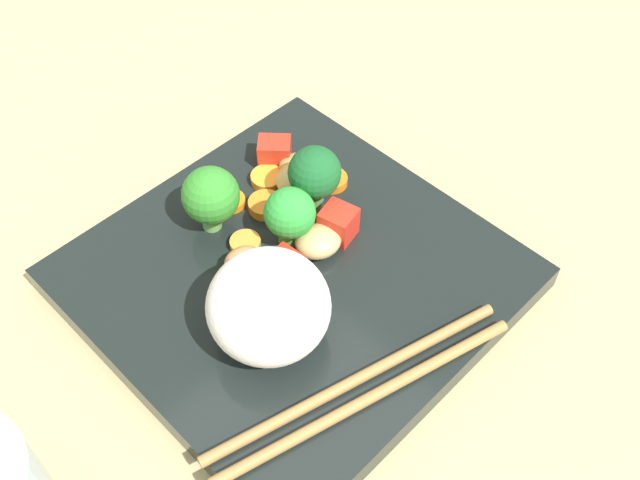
{
  "coord_description": "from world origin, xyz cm",
  "views": [
    {
      "loc": [
        20.42,
        22.88,
        41.79
      ],
      "look_at": [
        -1.97,
        0.65,
        3.88
      ],
      "focal_mm": 41.49,
      "sensor_mm": 36.0,
      "label": 1
    }
  ],
  "objects_px": {
    "carrot_slice_0": "(245,244)",
    "chopstick_pair": "(362,389)",
    "rice_mound": "(269,306)",
    "broccoli_floret_0": "(211,196)",
    "square_plate": "(293,278)"
  },
  "relations": [
    {
      "from": "carrot_slice_0",
      "to": "chopstick_pair",
      "type": "bearing_deg",
      "value": 78.96
    },
    {
      "from": "rice_mound",
      "to": "carrot_slice_0",
      "type": "bearing_deg",
      "value": -119.01
    },
    {
      "from": "broccoli_floret_0",
      "to": "carrot_slice_0",
      "type": "xyz_separation_m",
      "value": [
        -0.0,
        0.03,
        -0.03
      ]
    },
    {
      "from": "carrot_slice_0",
      "to": "chopstick_pair",
      "type": "xyz_separation_m",
      "value": [
        0.03,
        0.13,
        0.0
      ]
    },
    {
      "from": "rice_mound",
      "to": "chopstick_pair",
      "type": "height_order",
      "value": "rice_mound"
    },
    {
      "from": "square_plate",
      "to": "broccoli_floret_0",
      "type": "xyz_separation_m",
      "value": [
        0.01,
        -0.07,
        0.04
      ]
    },
    {
      "from": "square_plate",
      "to": "broccoli_floret_0",
      "type": "distance_m",
      "value": 0.08
    },
    {
      "from": "square_plate",
      "to": "broccoli_floret_0",
      "type": "relative_size",
      "value": 5.11
    },
    {
      "from": "square_plate",
      "to": "carrot_slice_0",
      "type": "distance_m",
      "value": 0.04
    },
    {
      "from": "rice_mound",
      "to": "broccoli_floret_0",
      "type": "height_order",
      "value": "rice_mound"
    },
    {
      "from": "broccoli_floret_0",
      "to": "carrot_slice_0",
      "type": "distance_m",
      "value": 0.04
    },
    {
      "from": "square_plate",
      "to": "chopstick_pair",
      "type": "bearing_deg",
      "value": 69.81
    },
    {
      "from": "broccoli_floret_0",
      "to": "chopstick_pair",
      "type": "relative_size",
      "value": 0.25
    },
    {
      "from": "chopstick_pair",
      "to": "carrot_slice_0",
      "type": "bearing_deg",
      "value": 93.86
    },
    {
      "from": "broccoli_floret_0",
      "to": "chopstick_pair",
      "type": "xyz_separation_m",
      "value": [
        0.02,
        0.17,
        -0.03
      ]
    }
  ]
}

